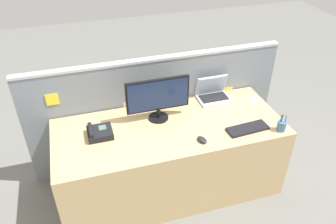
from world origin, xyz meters
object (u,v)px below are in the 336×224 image
Objects in this scene: desktop_monitor at (158,97)px; computer_mouse_right_hand at (202,140)px; desk_phone at (99,132)px; keyboard_main at (248,129)px; laptop at (213,93)px; cell_phone_white_slab at (254,101)px; pen_cup at (282,126)px.

desktop_monitor is 0.53m from computer_mouse_right_hand.
desk_phone is 0.57× the size of keyboard_main.
laptop reaches higher than computer_mouse_right_hand.
desktop_monitor is 1.54× the size of keyboard_main.
desktop_monitor reaches higher than keyboard_main.
keyboard_main is 0.48m from cell_phone_white_slab.
desktop_monitor is 0.58m from desk_phone.
desk_phone is at bearing -166.58° from laptop.
pen_cup reaches higher than desk_phone.
pen_cup is (1.49, -0.38, 0.01)m from desk_phone.
computer_mouse_right_hand is 0.78× the size of cell_phone_white_slab.
desk_phone is 1.61× the size of cell_phone_white_slab.
desktop_monitor reaches higher than laptop.
keyboard_main reaches higher than cell_phone_white_slab.
pen_cup is at bearing -22.59° from computer_mouse_right_hand.
laptop is 1.51× the size of desk_phone.
desktop_monitor is at bearing 153.22° from pen_cup.
desk_phone reaches higher than computer_mouse_right_hand.
laptop is 1.85× the size of pen_cup.
pen_cup is 0.48m from cell_phone_white_slab.
pen_cup is at bearing -45.73° from cell_phone_white_slab.
keyboard_main is at bearing -29.76° from desktop_monitor.
desktop_monitor is 2.73× the size of desk_phone.
desktop_monitor is 0.99m from cell_phone_white_slab.
desk_phone is 1.50m from cell_phone_white_slab.
pen_cup is (0.95, -0.48, -0.17)m from desktop_monitor.
computer_mouse_right_hand is 0.60× the size of pen_cup.
desk_phone reaches higher than cell_phone_white_slab.
laptop is 1.17m from desk_phone.
pen_cup is at bearing -61.38° from laptop.
desktop_monitor is at bearing -134.38° from cell_phone_white_slab.
laptop is 0.40m from cell_phone_white_slab.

